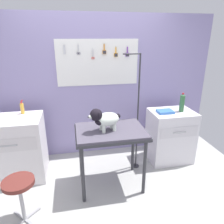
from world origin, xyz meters
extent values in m
cube|color=#A8A9A4|center=(0.00, 0.00, -0.02)|extent=(4.40, 4.00, 0.04)
cube|color=#968ABE|center=(0.00, 1.28, 1.15)|extent=(4.00, 0.06, 2.30)
cube|color=white|center=(0.09, 1.24, 1.57)|extent=(1.29, 0.02, 0.71)
cylinder|color=gray|center=(-0.41, 1.23, 1.85)|extent=(0.01, 0.02, 0.01)
cube|color=silver|center=(-0.41, 1.22, 1.77)|extent=(0.03, 0.01, 0.13)
cylinder|color=gray|center=(-0.21, 1.23, 1.86)|extent=(0.01, 0.02, 0.01)
cube|color=silver|center=(-0.21, 1.22, 1.79)|extent=(0.01, 0.00, 0.11)
cube|color=silver|center=(-0.20, 1.22, 1.79)|extent=(0.01, 0.00, 0.11)
torus|color=black|center=(-0.22, 1.22, 1.71)|extent=(0.03, 0.01, 0.03)
torus|color=black|center=(-0.20, 1.22, 1.71)|extent=(0.03, 0.01, 0.03)
cylinder|color=gray|center=(0.01, 1.23, 1.78)|extent=(0.01, 0.02, 0.01)
cube|color=silver|center=(0.00, 1.22, 1.71)|extent=(0.01, 0.00, 0.11)
cube|color=silver|center=(0.02, 1.22, 1.71)|extent=(0.01, 0.00, 0.11)
torus|color=red|center=(0.00, 1.22, 1.64)|extent=(0.03, 0.01, 0.03)
torus|color=red|center=(0.02, 1.22, 1.64)|extent=(0.03, 0.01, 0.03)
cylinder|color=gray|center=(0.19, 1.23, 1.86)|extent=(0.01, 0.02, 0.01)
cylinder|color=orange|center=(0.19, 1.22, 1.80)|extent=(0.02, 0.02, 0.09)
cube|color=orange|center=(0.19, 1.22, 1.73)|extent=(0.06, 0.02, 0.06)
cube|color=#333338|center=(0.19, 1.21, 1.73)|extent=(0.05, 0.01, 0.05)
cylinder|color=gray|center=(0.37, 1.23, 1.81)|extent=(0.01, 0.02, 0.01)
cylinder|color=gold|center=(0.37, 1.22, 1.75)|extent=(0.02, 0.02, 0.09)
cube|color=gold|center=(0.37, 1.22, 1.68)|extent=(0.06, 0.02, 0.06)
cube|color=#333338|center=(0.37, 1.21, 1.68)|extent=(0.05, 0.01, 0.05)
cylinder|color=gray|center=(0.56, 1.23, 1.81)|extent=(0.01, 0.02, 0.01)
cylinder|color=#693099|center=(0.56, 1.22, 1.76)|extent=(0.02, 0.02, 0.09)
cube|color=#693099|center=(0.56, 1.22, 1.68)|extent=(0.06, 0.02, 0.06)
cube|color=#333338|center=(0.56, 1.21, 1.68)|extent=(0.05, 0.01, 0.05)
cylinder|color=#2D2D33|center=(-0.28, 0.04, 0.39)|extent=(0.04, 0.04, 0.78)
cylinder|color=#2D2D33|center=(0.50, 0.04, 0.39)|extent=(0.04, 0.04, 0.78)
cylinder|color=#2D2D33|center=(-0.28, 0.56, 0.39)|extent=(0.04, 0.04, 0.78)
cylinder|color=#2D2D33|center=(0.50, 0.56, 0.39)|extent=(0.04, 0.04, 0.78)
cube|color=#2D2D33|center=(0.11, 0.30, 0.79)|extent=(0.90, 0.64, 0.03)
cube|color=#4D4856|center=(0.11, 0.30, 0.83)|extent=(0.87, 0.62, 0.03)
cylinder|color=#2D2D33|center=(0.58, 0.64, 0.01)|extent=(0.11, 0.11, 0.01)
cylinder|color=#2D2D33|center=(0.58, 0.64, 0.88)|extent=(0.02, 0.02, 1.75)
cylinder|color=#2D2D33|center=(0.46, 0.64, 1.74)|extent=(0.24, 0.02, 0.02)
cylinder|color=white|center=(0.01, 0.23, 0.89)|extent=(0.04, 0.04, 0.10)
cylinder|color=white|center=(-0.01, 0.32, 0.89)|extent=(0.04, 0.04, 0.10)
cylinder|color=white|center=(0.15, 0.26, 0.89)|extent=(0.04, 0.04, 0.10)
cylinder|color=white|center=(0.13, 0.35, 0.89)|extent=(0.04, 0.04, 0.10)
ellipsoid|color=white|center=(0.07, 0.28, 0.99)|extent=(0.34, 0.25, 0.17)
ellipsoid|color=black|center=(-0.04, 0.26, 0.98)|extent=(0.13, 0.15, 0.09)
sphere|color=black|center=(-0.08, 0.25, 1.07)|extent=(0.15, 0.15, 0.15)
ellipsoid|color=white|center=(-0.14, 0.24, 1.06)|extent=(0.08, 0.07, 0.05)
sphere|color=black|center=(-0.17, 0.24, 1.06)|extent=(0.02, 0.02, 0.02)
ellipsoid|color=black|center=(-0.05, 0.19, 1.08)|extent=(0.05, 0.04, 0.08)
ellipsoid|color=black|center=(-0.07, 0.32, 1.08)|extent=(0.05, 0.04, 0.08)
sphere|color=black|center=(0.21, 0.31, 1.01)|extent=(0.06, 0.06, 0.06)
cube|color=silver|center=(-1.19, 0.74, 0.46)|extent=(0.80, 0.56, 0.92)
cube|color=silver|center=(-1.19, 0.45, 0.66)|extent=(0.70, 0.01, 0.18)
cylinder|color=#99999E|center=(-1.19, 0.44, 0.66)|extent=(0.24, 0.02, 0.02)
cube|color=silver|center=(1.19, 0.76, 0.42)|extent=(0.68, 0.52, 0.85)
cube|color=silver|center=(1.19, 0.49, 0.61)|extent=(0.60, 0.01, 0.17)
cylinder|color=#99999E|center=(1.19, 0.49, 0.61)|extent=(0.20, 0.02, 0.02)
cylinder|color=#9E9EA3|center=(-0.96, -0.13, 0.25)|extent=(0.04, 0.04, 0.50)
cube|color=#9E9EA3|center=(-0.89, -0.06, 0.01)|extent=(0.16, 0.16, 0.02)
cube|color=#9E9EA3|center=(-1.03, -0.06, 0.01)|extent=(0.16, 0.16, 0.02)
cube|color=#9E9EA3|center=(-0.89, -0.20, 0.01)|extent=(0.16, 0.16, 0.02)
cylinder|color=maroon|center=(-0.96, -0.13, 0.52)|extent=(0.33, 0.33, 0.04)
cylinder|color=gold|center=(-1.05, 0.90, 1.00)|extent=(0.05, 0.05, 0.15)
cylinder|color=#D13539|center=(-1.05, 0.90, 1.09)|extent=(0.02, 0.02, 0.03)
cube|color=#D13539|center=(-1.04, 0.90, 1.11)|extent=(0.03, 0.01, 0.01)
cylinder|color=#32673C|center=(1.32, 0.74, 0.98)|extent=(0.07, 0.07, 0.26)
cone|color=#32673C|center=(1.32, 0.74, 1.11)|extent=(0.07, 0.07, 0.02)
cylinder|color=red|center=(1.32, 0.74, 1.13)|extent=(0.03, 0.03, 0.02)
cube|color=#3B72C5|center=(1.05, 0.73, 0.86)|extent=(0.24, 0.18, 0.04)
camera|label=1|loc=(-0.34, -2.09, 1.97)|focal=33.56mm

